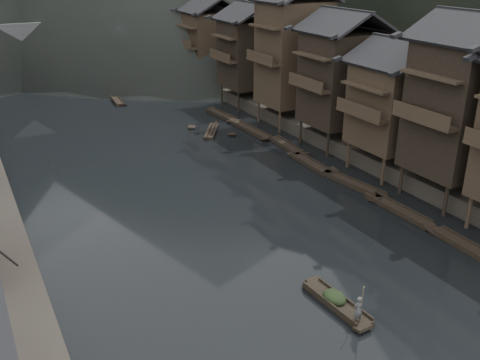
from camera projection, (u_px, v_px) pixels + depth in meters
water at (323, 289)px, 32.55m from camera, size 300.00×300.00×0.00m
right_bank at (353, 84)px, 79.88m from camera, size 40.00×200.00×1.80m
stilt_houses at (355, 65)px, 52.10m from camera, size 9.00×67.60×16.46m
moored_sampans at (332, 173)px, 49.28m from camera, size 2.62×49.47×0.47m
midriver_boats at (161, 114)px, 67.29m from camera, size 8.43×24.42×0.45m
stone_bridge at (66, 43)px, 88.97m from camera, size 40.00×6.00×9.00m
hero_sampan at (337, 303)px, 30.94m from camera, size 1.43×5.54×0.44m
cargo_heap at (335, 292)px, 30.92m from camera, size 1.21×1.59×0.73m
boatman at (358, 306)px, 28.92m from camera, size 0.62×0.42×1.67m
bamboo_pole at (366, 263)px, 27.96m from camera, size 1.42×1.55×3.65m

